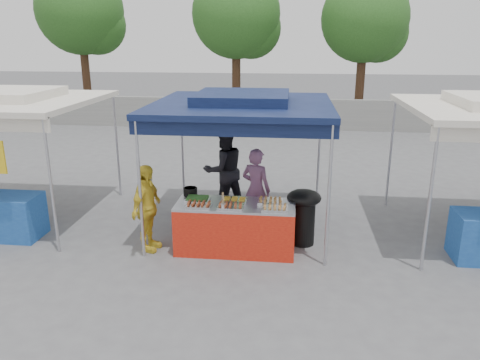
# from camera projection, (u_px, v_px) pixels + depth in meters

# --- Properties ---
(ground_plane) EXTENTS (80.00, 80.00, 0.00)m
(ground_plane) POSITION_uv_depth(u_px,v_px,m) (236.00, 247.00, 8.18)
(ground_plane) COLOR #575759
(back_wall) EXTENTS (40.00, 0.25, 1.20)m
(back_wall) POSITION_uv_depth(u_px,v_px,m) (269.00, 114.00, 18.45)
(back_wall) COLOR gray
(back_wall) RESTS_ON ground_plane
(main_canopy) EXTENTS (3.20, 3.20, 2.57)m
(main_canopy) POSITION_uv_depth(u_px,v_px,m) (242.00, 104.00, 8.40)
(main_canopy) COLOR #B5B6BD
(main_canopy) RESTS_ON ground_plane
(neighbor_stall_left) EXTENTS (3.20, 3.20, 2.57)m
(neighbor_stall_left) POSITION_uv_depth(u_px,v_px,m) (1.00, 144.00, 8.73)
(neighbor_stall_left) COLOR #B5B6BD
(neighbor_stall_left) RESTS_ON ground_plane
(tree_0) EXTENTS (3.78, 3.77, 6.49)m
(tree_0) POSITION_uv_depth(u_px,v_px,m) (84.00, 15.00, 20.48)
(tree_0) COLOR #3F2718
(tree_0) RESTS_ON ground_plane
(tree_1) EXTENTS (3.65, 3.62, 6.22)m
(tree_1) POSITION_uv_depth(u_px,v_px,m) (240.00, 18.00, 19.19)
(tree_1) COLOR #3F2718
(tree_1) RESTS_ON ground_plane
(tree_2) EXTENTS (3.51, 3.45, 5.92)m
(tree_2) POSITION_uv_depth(u_px,v_px,m) (368.00, 23.00, 18.63)
(tree_2) COLOR #3F2718
(tree_2) RESTS_ON ground_plane
(vendor_table) EXTENTS (2.00, 0.80, 0.85)m
(vendor_table) POSITION_uv_depth(u_px,v_px,m) (235.00, 227.00, 7.96)
(vendor_table) COLOR red
(vendor_table) RESTS_ON ground_plane
(food_tray_fl) EXTENTS (0.42, 0.30, 0.07)m
(food_tray_fl) POSITION_uv_depth(u_px,v_px,m) (199.00, 205.00, 7.66)
(food_tray_fl) COLOR silver
(food_tray_fl) RESTS_ON vendor_table
(food_tray_fm) EXTENTS (0.42, 0.30, 0.07)m
(food_tray_fm) POSITION_uv_depth(u_px,v_px,m) (231.00, 207.00, 7.60)
(food_tray_fm) COLOR silver
(food_tray_fm) RESTS_ON vendor_table
(food_tray_fr) EXTENTS (0.42, 0.30, 0.07)m
(food_tray_fr) POSITION_uv_depth(u_px,v_px,m) (275.00, 208.00, 7.52)
(food_tray_fr) COLOR silver
(food_tray_fr) RESTS_ON vendor_table
(food_tray_bl) EXTENTS (0.42, 0.30, 0.07)m
(food_tray_bl) POSITION_uv_depth(u_px,v_px,m) (197.00, 199.00, 7.95)
(food_tray_bl) COLOR silver
(food_tray_bl) RESTS_ON vendor_table
(food_tray_bm) EXTENTS (0.42, 0.30, 0.07)m
(food_tray_bm) POSITION_uv_depth(u_px,v_px,m) (235.00, 200.00, 7.91)
(food_tray_bm) COLOR silver
(food_tray_bm) RESTS_ON vendor_table
(food_tray_br) EXTENTS (0.42, 0.30, 0.07)m
(food_tray_br) POSITION_uv_depth(u_px,v_px,m) (270.00, 201.00, 7.84)
(food_tray_br) COLOR silver
(food_tray_br) RESTS_ON vendor_table
(cooking_pot) EXTENTS (0.24, 0.24, 0.14)m
(cooking_pot) POSITION_uv_depth(u_px,v_px,m) (190.00, 192.00, 8.21)
(cooking_pot) COLOR black
(cooking_pot) RESTS_ON vendor_table
(skewer_cup) EXTENTS (0.08, 0.08, 0.10)m
(skewer_cup) POSITION_uv_depth(u_px,v_px,m) (223.00, 207.00, 7.55)
(skewer_cup) COLOR #B5B6BD
(skewer_cup) RESTS_ON vendor_table
(wok_burner) EXTENTS (0.60, 0.60, 1.00)m
(wok_burner) POSITION_uv_depth(u_px,v_px,m) (303.00, 212.00, 8.17)
(wok_burner) COLOR black
(wok_burner) RESTS_ON ground_plane
(crate_left) EXTENTS (0.45, 0.31, 0.27)m
(crate_left) POSITION_uv_depth(u_px,v_px,m) (217.00, 225.00, 8.78)
(crate_left) COLOR #13339D
(crate_left) RESTS_ON ground_plane
(crate_right) EXTENTS (0.52, 0.36, 0.31)m
(crate_right) POSITION_uv_depth(u_px,v_px,m) (251.00, 230.00, 8.53)
(crate_right) COLOR #13339D
(crate_right) RESTS_ON ground_plane
(crate_stacked) EXTENTS (0.50, 0.35, 0.30)m
(crate_stacked) POSITION_uv_depth(u_px,v_px,m) (251.00, 214.00, 8.44)
(crate_stacked) COLOR #13339D
(crate_stacked) RESTS_ON crate_right
(vendor_woman) EXTENTS (0.68, 0.58, 1.58)m
(vendor_woman) POSITION_uv_depth(u_px,v_px,m) (256.00, 189.00, 8.75)
(vendor_woman) COLOR #85547A
(vendor_woman) RESTS_ON ground_plane
(helper_man) EXTENTS (1.12, 1.06, 1.83)m
(helper_man) POSITION_uv_depth(u_px,v_px,m) (224.00, 170.00, 9.57)
(helper_man) COLOR black
(helper_man) RESTS_ON ground_plane
(customer_person) EXTENTS (0.52, 0.94, 1.51)m
(customer_person) POSITION_uv_depth(u_px,v_px,m) (147.00, 208.00, 7.88)
(customer_person) COLOR gold
(customer_person) RESTS_ON ground_plane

